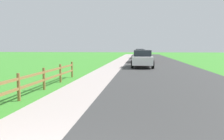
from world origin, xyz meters
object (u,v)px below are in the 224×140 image
object	(u,v)px
parked_car_blue	(140,52)
parked_suv_white	(142,59)
parked_car_beige	(140,54)
parked_car_red	(142,56)

from	to	relation	value
parked_car_blue	parked_suv_white	bearing A→B (deg)	-89.84
parked_suv_white	parked_car_beige	bearing A→B (deg)	90.28
parked_suv_white	parked_car_red	distance (m)	7.49
parked_car_beige	parked_car_blue	world-z (taller)	parked_car_blue
parked_car_red	parked_car_blue	xyz separation A→B (m)	(-0.19, 21.47, -0.02)
parked_car_beige	parked_car_blue	bearing A→B (deg)	89.95
parked_suv_white	parked_car_blue	bearing A→B (deg)	90.16
parked_suv_white	parked_car_red	bearing A→B (deg)	89.12
parked_suv_white	parked_car_beige	xyz separation A→B (m)	(-0.09, 18.42, -0.02)
parked_suv_white	parked_car_blue	xyz separation A→B (m)	(-0.08, 28.96, -0.02)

